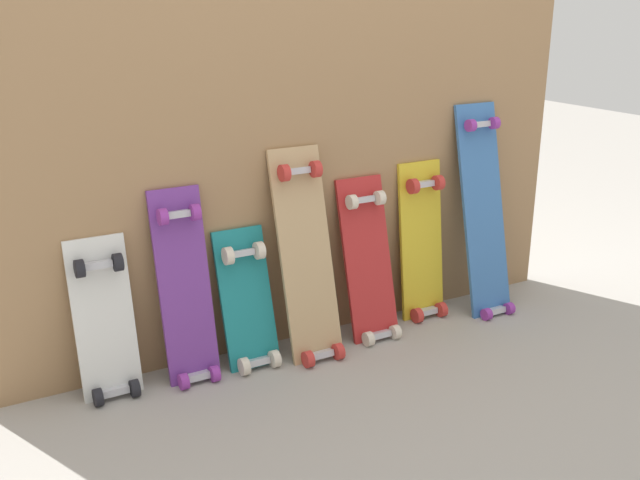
% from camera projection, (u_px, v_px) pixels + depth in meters
% --- Properties ---
extents(ground_plane, '(12.00, 12.00, 0.00)m').
position_uv_depth(ground_plane, '(312.00, 339.00, 2.92)').
color(ground_plane, '#9E9991').
extents(plywood_wall_panel, '(2.42, 0.04, 1.68)m').
position_uv_depth(plywood_wall_panel, '(302.00, 127.00, 2.71)').
color(plywood_wall_panel, '#99724C').
rests_on(plywood_wall_panel, ground).
extents(skateboard_white, '(0.20, 0.17, 0.62)m').
position_uv_depth(skateboard_white, '(106.00, 328.00, 2.46)').
color(skateboard_white, silver).
rests_on(skateboard_white, ground).
extents(skateboard_purple, '(0.19, 0.21, 0.75)m').
position_uv_depth(skateboard_purple, '(186.00, 296.00, 2.55)').
color(skateboard_purple, '#6B338C').
rests_on(skateboard_purple, ground).
extents(skateboard_teal, '(0.20, 0.22, 0.57)m').
position_uv_depth(skateboard_teal, '(248.00, 307.00, 2.68)').
color(skateboard_teal, '#197A7F').
rests_on(skateboard_teal, ground).
extents(skateboard_natural, '(0.21, 0.28, 0.85)m').
position_uv_depth(skateboard_natural, '(307.00, 264.00, 2.72)').
color(skateboard_natural, tan).
rests_on(skateboard_natural, ground).
extents(skateboard_red, '(0.21, 0.24, 0.70)m').
position_uv_depth(skateboard_red, '(369.00, 268.00, 2.89)').
color(skateboard_red, '#B22626').
rests_on(skateboard_red, ground).
extents(skateboard_yellow, '(0.20, 0.16, 0.72)m').
position_uv_depth(skateboard_yellow, '(422.00, 248.00, 3.06)').
color(skateboard_yellow, gold).
rests_on(skateboard_yellow, ground).
extents(skateboard_blue, '(0.20, 0.28, 0.95)m').
position_uv_depth(skateboard_blue, '(484.00, 219.00, 3.10)').
color(skateboard_blue, '#386BAD').
rests_on(skateboard_blue, ground).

